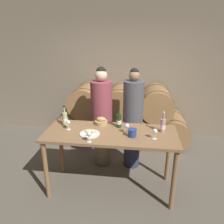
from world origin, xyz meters
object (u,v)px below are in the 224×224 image
Objects in this scene: bread_basket at (101,121)px; wine_glass_left at (89,134)px; person_left at (102,118)px; blue_crock at (132,132)px; wine_bottle_white at (65,119)px; tasting_table at (111,140)px; wine_glass_right at (155,132)px; wine_glass_far_left at (68,123)px; wine_glass_center at (127,126)px; wine_bottle_rose at (163,125)px; cheese_plate at (90,134)px; wine_bottle_red at (119,121)px; person_right at (133,119)px.

bread_basket is 1.33× the size of wine_glass_left.
person_left reaches higher than blue_crock.
tasting_table is at bearing -12.02° from wine_bottle_white.
wine_glass_right is (0.78, -0.39, 0.06)m from bread_basket.
wine_glass_center is at bearing -1.30° from wine_glass_far_left.
blue_crock is 0.92m from wine_glass_far_left.
wine_glass_left is 0.85m from wine_glass_right.
wine_bottle_white is (-0.46, -0.52, 0.16)m from person_left.
wine_bottle_white reaches higher than wine_bottle_rose.
cheese_plate is (0.43, -0.25, -0.10)m from wine_bottle_white.
blue_crock is 0.83× the size of wine_glass_right.
wine_bottle_rose is 2.08× the size of wine_glass_left.
wine_bottle_red is at bearing 14.17° from wine_glass_far_left.
wine_bottle_white is 1.05× the size of wine_bottle_rose.
person_left is 0.84m from wine_glass_center.
wine_bottle_rose reaches higher than bread_basket.
wine_glass_right reaches higher than tasting_table.
wine_glass_far_left reaches higher than cheese_plate.
person_right is 1.12m from wine_glass_far_left.
person_right reaches higher than wine_bottle_white.
wine_glass_left is (0.05, -0.21, 0.10)m from cheese_plate.
person_left is 0.72m from wine_bottle_white.
blue_crock is at bearing -154.82° from wine_bottle_rose.
wine_glass_center is at bearing -33.75° from bread_basket.
wine_bottle_red reaches higher than blue_crock.
person_right is 6.32× the size of cheese_plate.
wine_bottle_red is 2.12× the size of wine_glass_right.
wine_bottle_red is at bearing 123.64° from wine_glass_center.
wine_glass_center is (-0.08, 0.08, 0.05)m from blue_crock.
wine_bottle_red is 0.73m from wine_glass_far_left.
cheese_plate is at bearing -168.38° from wine_bottle_rose.
wine_glass_far_left and wine_glass_right have the same top height.
tasting_table is at bearing 19.01° from cheese_plate.
person_left is 12.16× the size of wine_glass_center.
blue_crock is 0.12m from wine_glass_center.
wine_bottle_white is 1.63× the size of bread_basket.
person_left is (-0.24, 0.67, 0.07)m from tasting_table.
wine_glass_right is at bearing -32.04° from wine_bottle_red.
bread_basket is (-0.49, 0.36, -0.02)m from blue_crock.
wine_bottle_red reaches higher than tasting_table.
person_right is at bearing 127.45° from wine_bottle_rose.
wine_glass_left is 1.00× the size of wine_glass_center.
wine_glass_far_left reaches higher than blue_crock.
wine_glass_right is at bearing -1.43° from cheese_plate.
wine_glass_left is (-0.52, -0.98, 0.16)m from person_right.
wine_bottle_red reaches higher than bread_basket.
tasting_table is 12.87× the size of wine_glass_center.
wine_bottle_white is 0.16m from wine_glass_far_left.
wine_bottle_rose is 0.92m from bread_basket.
cheese_plate is 0.24m from wine_glass_left.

